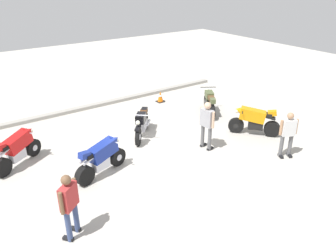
# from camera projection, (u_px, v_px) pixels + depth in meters

# --- Properties ---
(ground_plane) EXTENTS (40.00, 40.00, 0.00)m
(ground_plane) POSITION_uv_depth(u_px,v_px,m) (143.00, 146.00, 12.00)
(ground_plane) COLOR #B7B2A8
(curb_edge) EXTENTS (14.00, 0.30, 0.15)m
(curb_edge) POSITION_uv_depth(u_px,v_px,m) (92.00, 106.00, 15.39)
(curb_edge) COLOR #9C978F
(curb_edge) RESTS_ON ground
(motorcycle_black_cruiser) EXTENTS (1.48, 1.64, 1.09)m
(motorcycle_black_cruiser) POSITION_uv_depth(u_px,v_px,m) (142.00, 123.00, 12.52)
(motorcycle_black_cruiser) COLOR black
(motorcycle_black_cruiser) RESTS_ON ground
(motorcycle_orange_sportbike) EXTENTS (1.41, 1.61, 1.14)m
(motorcycle_orange_sportbike) POSITION_uv_depth(u_px,v_px,m) (254.00, 120.00, 12.63)
(motorcycle_orange_sportbike) COLOR black
(motorcycle_orange_sportbike) RESTS_ON ground
(motorcycle_blue_sportbike) EXTENTS (1.91, 0.90, 1.14)m
(motorcycle_blue_sportbike) POSITION_uv_depth(u_px,v_px,m) (101.00, 157.00, 10.07)
(motorcycle_blue_sportbike) COLOR black
(motorcycle_blue_sportbike) RESTS_ON ground
(motorcycle_red_sportbike) EXTENTS (1.72, 1.25, 1.14)m
(motorcycle_red_sportbike) POSITION_uv_depth(u_px,v_px,m) (17.00, 149.00, 10.57)
(motorcycle_red_sportbike) COLOR black
(motorcycle_red_sportbike) RESTS_ON ground
(motorcycle_olive_vintage) EXTENTS (1.14, 1.75, 1.07)m
(motorcycle_olive_vintage) POSITION_uv_depth(u_px,v_px,m) (210.00, 103.00, 14.61)
(motorcycle_olive_vintage) COLOR black
(motorcycle_olive_vintage) RESTS_ON ground
(person_in_red_shirt) EXTENTS (0.57, 0.52, 1.69)m
(person_in_red_shirt) POSITION_uv_depth(u_px,v_px,m) (69.00, 203.00, 7.49)
(person_in_red_shirt) COLOR #384772
(person_in_red_shirt) RESTS_ON ground
(person_in_gray_shirt) EXTENTS (0.33, 0.68, 1.76)m
(person_in_gray_shirt) POSITION_uv_depth(u_px,v_px,m) (207.00, 122.00, 11.40)
(person_in_gray_shirt) COLOR #59595B
(person_in_gray_shirt) RESTS_ON ground
(person_in_white_shirt) EXTENTS (0.60, 0.46, 1.60)m
(person_in_white_shirt) POSITION_uv_depth(u_px,v_px,m) (288.00, 132.00, 10.96)
(person_in_white_shirt) COLOR #59595B
(person_in_white_shirt) RESTS_ON ground
(traffic_cone) EXTENTS (0.36, 0.36, 0.53)m
(traffic_cone) POSITION_uv_depth(u_px,v_px,m) (160.00, 97.00, 16.02)
(traffic_cone) COLOR black
(traffic_cone) RESTS_ON ground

